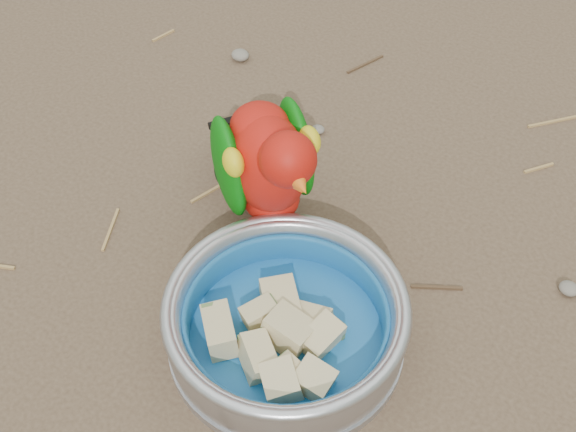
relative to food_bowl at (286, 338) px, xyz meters
The scene contains 6 objects.
ground 0.05m from the food_bowl, 161.26° to the left, with size 60.00×60.00×0.00m, color brown.
food_bowl is the anchor object (origin of this frame).
bowl_wall 0.03m from the food_bowl, ahead, with size 0.22×0.22×0.04m, color #B2B2BA, non-canonical shape.
fruit_wedges 0.02m from the food_bowl, behind, with size 0.13×0.13×0.03m, color tan, non-canonical shape.
lory_parrot 0.16m from the food_bowl, 129.40° to the left, with size 0.10×0.20×0.17m, color #AD130B, non-canonical shape.
ground_debris 0.09m from the food_bowl, 147.41° to the left, with size 0.90×0.80×0.01m, color #9F7B47, non-canonical shape.
Camera 1 is at (0.27, -0.37, 0.64)m, focal length 50.00 mm.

